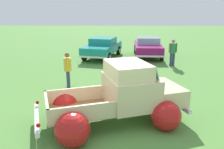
# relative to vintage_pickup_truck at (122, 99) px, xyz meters

# --- Properties ---
(ground_plane) EXTENTS (80.00, 80.00, 0.00)m
(ground_plane) POSITION_rel_vintage_pickup_truck_xyz_m (-0.37, -0.13, -0.76)
(ground_plane) COLOR #548C3D
(vintage_pickup_truck) EXTENTS (4.99, 3.82, 1.96)m
(vintage_pickup_truck) POSITION_rel_vintage_pickup_truck_xyz_m (0.00, 0.00, 0.00)
(vintage_pickup_truck) COLOR black
(vintage_pickup_truck) RESTS_ON ground
(show_car_0) EXTENTS (2.91, 4.59, 1.43)m
(show_car_0) POSITION_rel_vintage_pickup_truck_xyz_m (-1.21, 9.92, 0.03)
(show_car_0) COLOR black
(show_car_0) RESTS_ON ground
(show_car_1) EXTENTS (2.09, 4.25, 1.43)m
(show_car_1) POSITION_rel_vintage_pickup_truck_xyz_m (2.09, 10.27, 0.02)
(show_car_1) COLOR black
(show_car_1) RESTS_ON ground
(spectator_0) EXTENTS (0.54, 0.39, 1.67)m
(spectator_0) POSITION_rel_vintage_pickup_truck_xyz_m (3.26, 7.40, 0.19)
(spectator_0) COLOR navy
(spectator_0) RESTS_ON ground
(spectator_1) EXTENTS (0.42, 0.53, 1.60)m
(spectator_1) POSITION_rel_vintage_pickup_truck_xyz_m (-2.40, 3.29, 0.15)
(spectator_1) COLOR navy
(spectator_1) RESTS_ON ground
(lane_cone_0) EXTENTS (0.36, 0.36, 0.63)m
(lane_cone_0) POSITION_rel_vintage_pickup_truck_xyz_m (0.32, 2.63, -0.45)
(lane_cone_0) COLOR black
(lane_cone_0) RESTS_ON ground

